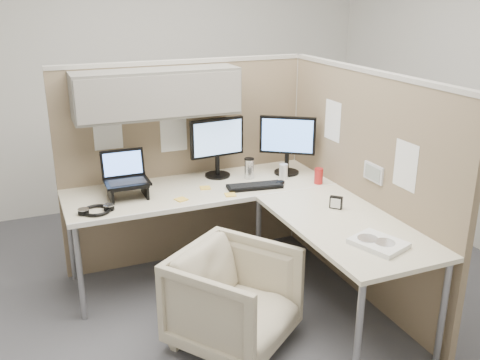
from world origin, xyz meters
name	(u,v)px	position (x,y,z in m)	size (l,w,h in m)	color
ground	(241,304)	(0.00, 0.00, 0.00)	(4.50, 4.50, 0.00)	#424248
partition_back	(173,132)	(-0.22, 0.83, 1.10)	(2.00, 0.36, 1.63)	#887359
partition_right	(360,184)	(0.90, -0.07, 0.82)	(0.07, 2.03, 1.63)	#887359
desk	(250,207)	(0.12, 0.13, 0.69)	(2.00, 1.98, 0.73)	beige
office_chair	(234,295)	(-0.20, -0.38, 0.34)	(0.67, 0.62, 0.69)	beige
monitor_left	(217,143)	(0.10, 0.72, 1.00)	(0.44, 0.20, 0.47)	black
monitor_right	(287,140)	(0.64, 0.57, 1.00)	(0.38, 0.28, 0.47)	black
laptop_station	(126,180)	(-0.65, 0.54, 0.85)	(0.31, 0.26, 0.32)	black
keyboard	(255,186)	(0.26, 0.36, 0.74)	(0.41, 0.14, 0.02)	black
mouse	(280,183)	(0.46, 0.35, 0.75)	(0.10, 0.06, 0.04)	black
travel_mug	(249,168)	(0.31, 0.57, 0.81)	(0.08, 0.08, 0.16)	silver
soda_can_green	(319,176)	(0.75, 0.26, 0.79)	(0.07, 0.07, 0.12)	#B21E1E
soda_can_silver	(283,172)	(0.55, 0.46, 0.79)	(0.07, 0.07, 0.12)	silver
sticky_note_d	(205,188)	(-0.08, 0.49, 0.73)	(0.08, 0.08, 0.01)	yellow
sticky_note_b	(230,195)	(0.04, 0.29, 0.73)	(0.08, 0.08, 0.01)	yellow
sticky_note_a	(181,199)	(-0.31, 0.33, 0.73)	(0.08, 0.08, 0.01)	yellow
headphones	(96,210)	(-0.90, 0.33, 0.75)	(0.24, 0.20, 0.03)	black
paper_stack	(378,243)	(0.53, -0.79, 0.75)	(0.31, 0.35, 0.03)	white
desk_clock	(336,203)	(0.61, -0.22, 0.77)	(0.08, 0.08, 0.08)	black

